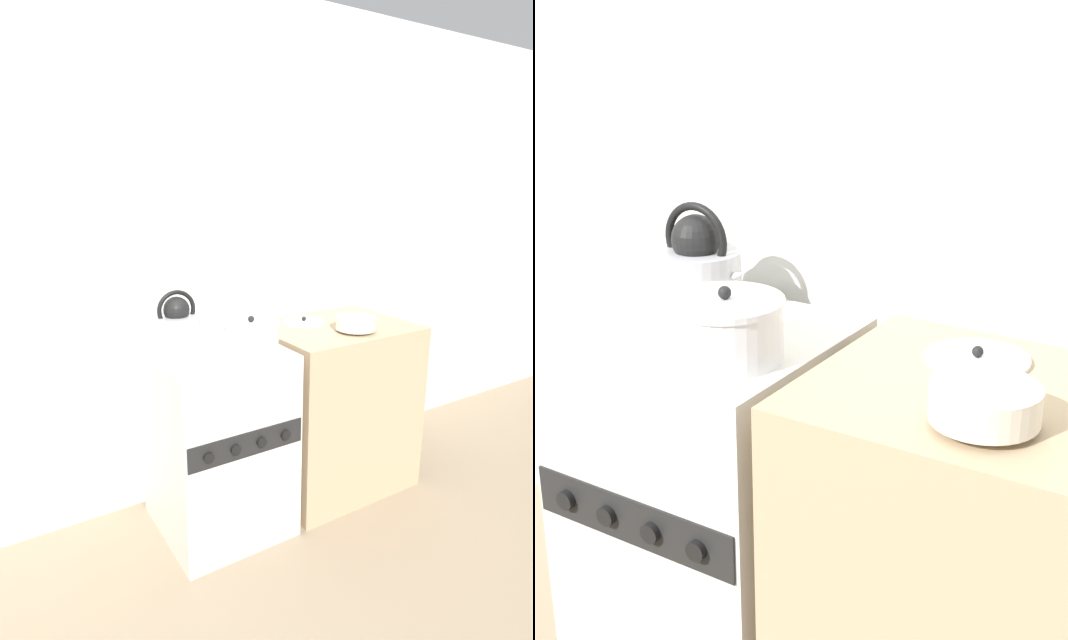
{
  "view_description": "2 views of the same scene",
  "coord_description": "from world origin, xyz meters",
  "views": [
    {
      "loc": [
        -0.91,
        -1.64,
        1.58
      ],
      "look_at": [
        0.29,
        0.32,
        0.98
      ],
      "focal_mm": 28.0,
      "sensor_mm": 36.0,
      "label": 1
    },
    {
      "loc": [
        1.16,
        -1.2,
        1.6
      ],
      "look_at": [
        0.24,
        0.29,
        0.96
      ],
      "focal_mm": 50.0,
      "sensor_mm": 36.0,
      "label": 2
    }
  ],
  "objects": [
    {
      "name": "ground_plane",
      "position": [
        0.0,
        0.0,
        0.0
      ],
      "size": [
        12.0,
        12.0,
        0.0
      ],
      "primitive_type": "plane",
      "color": "gray"
    },
    {
      "name": "wall_back",
      "position": [
        0.0,
        0.66,
        1.25
      ],
      "size": [
        7.0,
        0.06,
        2.5
      ],
      "color": "silver",
      "rests_on": "ground_plane"
    },
    {
      "name": "stove",
      "position": [
        0.0,
        0.28,
        0.44
      ],
      "size": [
        0.56,
        0.59,
        0.89
      ],
      "color": "beige",
      "rests_on": "ground_plane"
    },
    {
      "name": "counter",
      "position": [
        0.7,
        0.3,
        0.45
      ],
      "size": [
        0.76,
        0.59,
        0.9
      ],
      "color": "tan",
      "rests_on": "ground_plane"
    },
    {
      "name": "kettle",
      "position": [
        -0.12,
        0.41,
        0.99
      ],
      "size": [
        0.26,
        0.21,
        0.26
      ],
      "color": "#B2B2B7",
      "rests_on": "stove"
    },
    {
      "name": "cooking_pot",
      "position": [
        0.13,
        0.18,
        0.95
      ],
      "size": [
        0.25,
        0.25,
        0.16
      ],
      "color": "silver",
      "rests_on": "stove"
    },
    {
      "name": "enamel_bowl",
      "position": [
        0.7,
        0.15,
        0.94
      ],
      "size": [
        0.19,
        0.19,
        0.08
      ],
      "color": "beige",
      "rests_on": "counter"
    },
    {
      "name": "loose_pot_lid",
      "position": [
        0.58,
        0.42,
        0.9
      ],
      "size": [
        0.21,
        0.21,
        0.03
      ],
      "color": "silver",
      "rests_on": "counter"
    }
  ]
}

